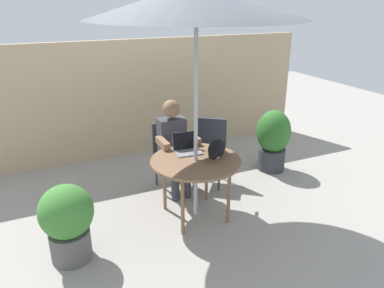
{
  "coord_description": "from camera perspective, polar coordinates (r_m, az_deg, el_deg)",
  "views": [
    {
      "loc": [
        -1.55,
        -3.36,
        2.37
      ],
      "look_at": [
        0.0,
        0.1,
        0.87
      ],
      "focal_mm": 34.2,
      "sensor_mm": 36.0,
      "label": 1
    }
  ],
  "objects": [
    {
      "name": "cat",
      "position": [
        4.11,
        3.82,
        -0.84
      ],
      "size": [
        0.46,
        0.52,
        0.17
      ],
      "color": "black",
      "rests_on": "patio_table"
    },
    {
      "name": "fence_back",
      "position": [
        5.87,
        -8.14,
        7.06
      ],
      "size": [
        5.67,
        0.08,
        1.82
      ],
      "primitive_type": "cube",
      "color": "tan",
      "rests_on": "ground"
    },
    {
      "name": "patio_table",
      "position": [
        4.07,
        0.58,
        -3.22
      ],
      "size": [
        1.01,
        1.01,
        0.72
      ],
      "color": "brown",
      "rests_on": "ground"
    },
    {
      "name": "potted_plant_by_chair",
      "position": [
        5.44,
        12.53,
        0.84
      ],
      "size": [
        0.49,
        0.49,
        0.91
      ],
      "color": "#33383D",
      "rests_on": "ground"
    },
    {
      "name": "chair_empty",
      "position": [
        4.95,
        2.86,
        -0.36
      ],
      "size": [
        0.56,
        0.56,
        0.88
      ],
      "color": "#33383F",
      "rests_on": "ground"
    },
    {
      "name": "person_seated",
      "position": [
        4.62,
        -2.85,
        0.27
      ],
      "size": [
        0.48,
        0.48,
        1.22
      ],
      "color": "#3F3F47",
      "rests_on": "ground"
    },
    {
      "name": "potted_plant_near_fence",
      "position": [
        3.71,
        -18.87,
        -11.16
      ],
      "size": [
        0.51,
        0.51,
        0.79
      ],
      "color": "#595654",
      "rests_on": "ground"
    },
    {
      "name": "patio_umbrella",
      "position": [
        3.7,
        0.68,
        21.33
      ],
      "size": [
        2.16,
        2.16,
        2.51
      ],
      "color": "#B7B7BC",
      "rests_on": "ground"
    },
    {
      "name": "ground_plane",
      "position": [
        4.39,
        0.54,
        -11.01
      ],
      "size": [
        14.0,
        14.0,
        0.0
      ],
      "primitive_type": "plane",
      "color": "gray"
    },
    {
      "name": "chair_occupied",
      "position": [
        4.82,
        -3.5,
        -0.99
      ],
      "size": [
        0.4,
        0.4,
        0.88
      ],
      "color": "#33383F",
      "rests_on": "ground"
    },
    {
      "name": "laptop",
      "position": [
        4.25,
        -0.84,
        -0.34
      ],
      "size": [
        0.32,
        0.27,
        0.21
      ],
      "color": "gray",
      "rests_on": "patio_table"
    }
  ]
}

